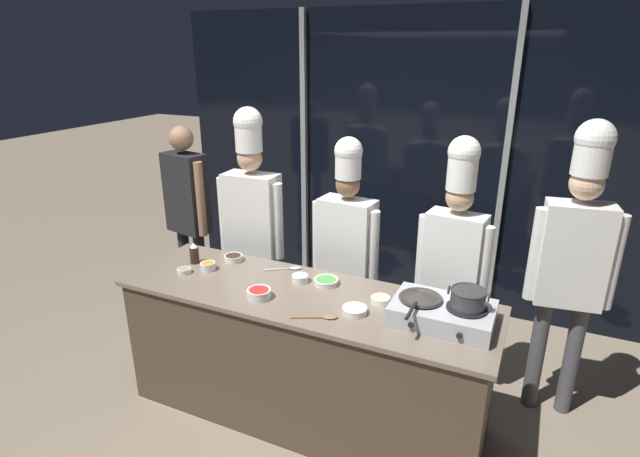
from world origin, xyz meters
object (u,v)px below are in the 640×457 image
portable_stove (442,313)px  serving_spoon_slotted (324,317)px  prep_bowl_ginger (380,299)px  prep_bowl_soy_glaze (233,258)px  frying_pan (421,295)px  prep_bowl_carrots (208,266)px  serving_spoon_solid (290,268)px  chef_sous (347,239)px  prep_bowl_onion (300,278)px  stock_pot (468,298)px  chef_pastry (574,249)px  squeeze_bottle_soy (194,253)px  prep_bowl_scallions (326,281)px  prep_bowl_rice (355,310)px  chef_line (454,252)px  prep_bowl_mushrooms (184,270)px  prep_bowl_bell_pepper (259,293)px  chef_head (252,213)px  person_guest (187,205)px

portable_stove → serving_spoon_slotted: portable_stove is taller
prep_bowl_ginger → prep_bowl_soy_glaze: (-1.16, 0.15, 0.00)m
frying_pan → prep_bowl_carrots: (-1.49, 0.03, -0.11)m
serving_spoon_solid → chef_sous: 0.50m
prep_bowl_onion → chef_sous: (0.10, 0.56, 0.09)m
stock_pot → chef_pastry: (0.51, 0.74, 0.10)m
squeeze_bottle_soy → serving_spoon_slotted: 1.20m
prep_bowl_soy_glaze → prep_bowl_carrots: bearing=-110.0°
stock_pot → squeeze_bottle_soy: bearing=177.7°
prep_bowl_scallions → serving_spoon_slotted: size_ratio=0.63×
prep_bowl_rice → serving_spoon_slotted: 0.19m
prep_bowl_rice → chef_line: bearing=60.9°
prep_bowl_carrots → chef_pastry: size_ratio=0.05×
prep_bowl_mushrooms → serving_spoon_slotted: size_ratio=0.37×
prep_bowl_bell_pepper → prep_bowl_onion: bearing=67.3°
prep_bowl_scallions → serving_spoon_slotted: 0.43m
prep_bowl_scallions → prep_bowl_rice: prep_bowl_rice is taller
prep_bowl_mushrooms → chef_line: chef_line is taller
prep_bowl_carrots → chef_pastry: chef_pastry is taller
prep_bowl_onion → prep_bowl_ginger: 0.57m
serving_spoon_solid → chef_head: 0.68m
squeeze_bottle_soy → prep_bowl_ginger: 1.39m
portable_stove → squeeze_bottle_soy: 1.77m
prep_bowl_soy_glaze → serving_spoon_solid: bearing=5.9°
person_guest → chef_pastry: 2.99m
serving_spoon_slotted → serving_spoon_solid: bearing=133.9°
prep_bowl_soy_glaze → chef_sous: 0.84m
prep_bowl_bell_pepper → person_guest: bearing=144.3°
prep_bowl_bell_pepper → prep_bowl_rice: (0.60, 0.07, -0.01)m
prep_bowl_rice → prep_bowl_ginger: (0.10, 0.18, 0.00)m
chef_sous → chef_line: chef_line is taller
prep_bowl_bell_pepper → chef_pastry: bearing=28.1°
squeeze_bottle_soy → prep_bowl_rice: size_ratio=1.04×
chef_pastry → chef_line: bearing=0.5°
prep_bowl_rice → serving_spoon_solid: prep_bowl_rice is taller
portable_stove → prep_bowl_bell_pepper: portable_stove is taller
prep_bowl_rice → prep_bowl_bell_pepper: bearing=-173.3°
frying_pan → person_guest: bearing=161.7°
prep_bowl_ginger → portable_stove: bearing=-10.0°
frying_pan → prep_bowl_bell_pepper: bearing=-169.5°
stock_pot → serving_spoon_slotted: 0.80m
prep_bowl_rice → chef_head: size_ratio=0.08×
stock_pot → prep_bowl_mushrooms: size_ratio=2.27×
portable_stove → person_guest: person_guest is taller
stock_pot → serving_spoon_slotted: size_ratio=0.84×
serving_spoon_solid → squeeze_bottle_soy: bearing=-164.2°
stock_pot → chef_head: (-1.76, 0.63, 0.05)m
frying_pan → prep_bowl_carrots: bearing=179.0°
frying_pan → squeeze_bottle_soy: bearing=177.1°
chef_pastry → frying_pan: bearing=36.2°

